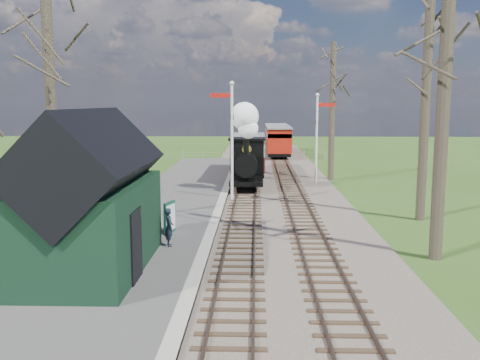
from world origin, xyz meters
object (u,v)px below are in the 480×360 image
object	(u,v)px
locomotive	(247,152)
person	(169,227)
red_carriage_b	(276,137)
semaphore_far	(318,132)
bench	(149,231)
red_carriage_a	(279,141)
sign_board	(170,217)
station_shed	(92,201)
semaphore_near	(231,132)
coach	(248,153)

from	to	relation	value
locomotive	person	distance (m)	13.30
red_carriage_b	semaphore_far	bearing A→B (deg)	-85.27
person	bench	bearing A→B (deg)	30.73
red_carriage_a	sign_board	bearing A→B (deg)	-100.28
red_carriage_a	person	size ratio (longest dim) A/B	4.15
red_carriage_a	bench	world-z (taller)	red_carriage_a
station_shed	semaphore_near	bearing A→B (deg)	73.62
station_shed	red_carriage_b	world-z (taller)	station_shed
station_shed	bench	xyz separation A→B (m)	(0.97, 3.36, -1.72)
semaphore_far	person	bearing A→B (deg)	-113.98
coach	red_carriage_a	xyz separation A→B (m)	(2.60, 12.26, -0.05)
semaphore_near	person	xyz separation A→B (m)	(-1.69, -9.37, -2.75)
locomotive	coach	world-z (taller)	locomotive
station_shed	coach	world-z (taller)	station_shed
locomotive	red_carriage_a	xyz separation A→B (m)	(2.61, 18.33, -0.66)
station_shed	sign_board	size ratio (longest dim) A/B	5.23
semaphore_near	semaphore_far	bearing A→B (deg)	49.40
person	semaphore_near	bearing A→B (deg)	-29.19
semaphore_near	person	distance (m)	9.91
locomotive	red_carriage_b	distance (m)	23.98
coach	red_carriage_a	distance (m)	12.53
locomotive	sign_board	size ratio (longest dim) A/B	4.12
semaphore_far	locomotive	size ratio (longest dim) A/B	1.15
semaphore_far	red_carriage_a	xyz separation A→B (m)	(-1.77, 15.95, -1.74)
semaphore_near	sign_board	bearing A→B (deg)	-104.76
locomotive	sign_board	xyz separation A→B (m)	(-2.73, -11.12, -1.47)
red_carriage_b	person	bearing A→B (deg)	-97.83
sign_board	person	xyz separation A→B (m)	(0.28, -1.88, 0.07)
locomotive	sign_board	bearing A→B (deg)	-103.80
semaphore_near	sign_board	distance (m)	8.24
semaphore_near	sign_board	size ratio (longest dim) A/B	5.16
sign_board	red_carriage_a	bearing A→B (deg)	79.72
station_shed	red_carriage_b	bearing A→B (deg)	80.08
station_shed	person	bearing A→B (deg)	55.13
station_shed	semaphore_near	distance (m)	12.58
semaphore_near	coach	distance (m)	9.92
semaphore_near	semaphore_far	xyz separation A→B (m)	(5.14, 6.00, -0.27)
semaphore_far	person	world-z (taller)	semaphore_far
semaphore_far	red_carriage_b	xyz separation A→B (m)	(-1.77, 21.45, -1.74)
bench	red_carriage_a	bearing A→B (deg)	79.04
locomotive	red_carriage_b	bearing A→B (deg)	83.74
station_shed	sign_board	distance (m)	4.99
person	red_carriage_b	bearing A→B (deg)	-26.77
semaphore_far	red_carriage_b	bearing A→B (deg)	94.73
coach	sign_board	world-z (taller)	coach
bench	person	distance (m)	1.17
red_carriage_b	bench	world-z (taller)	red_carriage_b
coach	sign_board	distance (m)	17.42
station_shed	coach	distance (m)	22.13
semaphore_near	person	size ratio (longest dim) A/B	4.65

